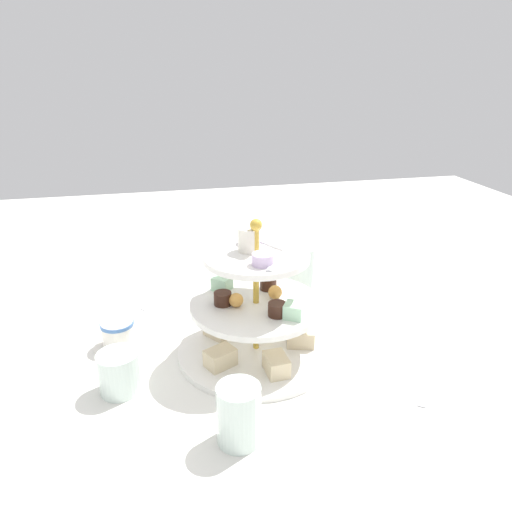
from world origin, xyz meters
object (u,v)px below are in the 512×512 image
Objects in this scene: water_glass_short_left at (119,372)px; water_glass_mid_back at (239,414)px; butter_knife_left at (425,374)px; water_glass_tall_right at (299,272)px; tiered_serving_stand at (256,316)px; butter_knife_right at (173,295)px; teacup_with_saucer at (118,335)px.

water_glass_mid_back reaches higher than water_glass_short_left.
water_glass_short_left is 0.39× the size of butter_knife_left.
butter_knife_left is (-0.32, -0.12, -0.06)m from water_glass_tall_right.
tiered_serving_stand is 1.62× the size of butter_knife_right.
tiered_serving_stand is at bearing -18.75° from water_glass_mid_back.
water_glass_short_left is 0.49m from butter_knife_left.
butter_knife_right is 0.46m from water_glass_mid_back.
water_glass_short_left is 0.74× the size of teacup_with_saucer.
teacup_with_saucer is 0.21m from butter_knife_right.
water_glass_mid_back is (-0.14, -0.16, 0.01)m from water_glass_short_left.
tiered_serving_stand is 4.11× the size of water_glass_short_left.
water_glass_mid_back is (-0.39, 0.21, -0.02)m from water_glass_tall_right.
water_glass_short_left is 0.13m from teacup_with_saucer.
water_glass_short_left is 0.33m from butter_knife_right.
water_glass_tall_right reaches higher than water_glass_mid_back.
tiered_serving_stand is 0.25m from teacup_with_saucer.
teacup_with_saucer is 0.53× the size of butter_knife_right.
water_glass_tall_right is 1.35× the size of water_glass_mid_back.
water_glass_mid_back is (-0.28, -0.17, 0.02)m from teacup_with_saucer.
tiered_serving_stand is 0.24m from water_glass_short_left.
water_glass_tall_right is 0.28m from butter_knife_right.
butter_knife_left is (-0.20, -0.50, -0.02)m from teacup_with_saucer.
water_glass_tall_right is at bearing 54.89° from butter_knife_left.
teacup_with_saucer is (-0.12, 0.38, -0.03)m from water_glass_tall_right.
butter_knife_left and butter_knife_right have the same top height.
water_glass_mid_back is at bearing -148.42° from teacup_with_saucer.
tiered_serving_stand reaches higher than teacup_with_saucer.
tiered_serving_stand is at bearing -106.97° from teacup_with_saucer.
water_glass_tall_right is 0.69× the size of butter_knife_left.
water_glass_mid_back reaches higher than butter_knife_right.
water_glass_tall_right is at bearing -36.05° from tiered_serving_stand.
butter_knife_right is (0.25, 0.13, -0.07)m from tiered_serving_stand.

